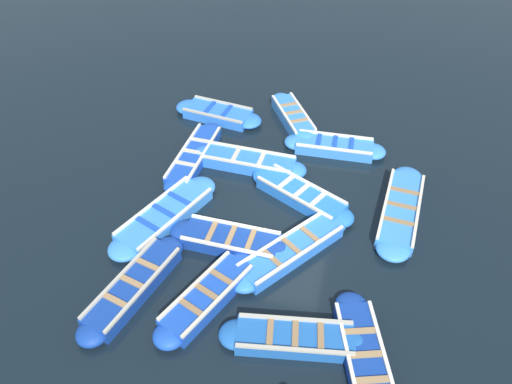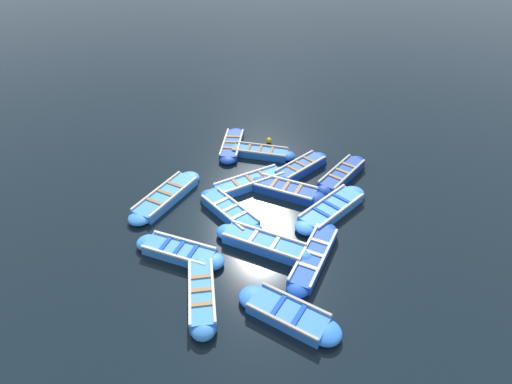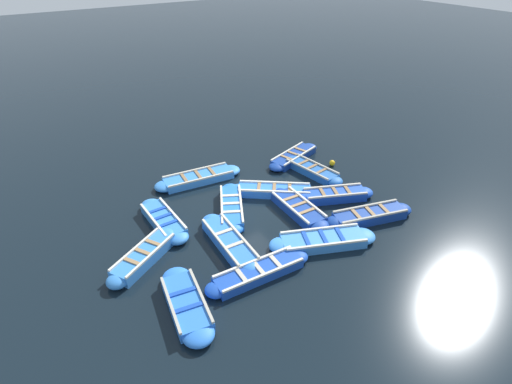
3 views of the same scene
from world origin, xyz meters
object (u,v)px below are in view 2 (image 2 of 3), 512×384
at_px(boat_alongside, 230,212).
at_px(boat_bow_out, 166,196).
at_px(boat_tucked, 250,182).
at_px(boat_mid_row, 314,257).
at_px(boat_end_of_row, 342,175).
at_px(boat_drifting, 301,168).
at_px(boat_stern_in, 286,190).
at_px(boat_inner_gap, 260,152).
at_px(boat_centre, 331,209).
at_px(boat_far_corner, 264,244).
at_px(boat_near_quay, 179,252).
at_px(boat_broadside, 202,294).
at_px(boat_outer_right, 232,145).
at_px(buoy_orange_near, 269,140).
at_px(boat_outer_left, 288,314).

bearing_deg(boat_alongside, boat_bow_out, -178.37).
height_order(boat_tucked, boat_alongside, boat_alongside).
height_order(boat_tucked, boat_mid_row, boat_tucked).
bearing_deg(boat_end_of_row, boat_drifting, -175.56).
xyz_separation_m(boat_stern_in, boat_alongside, (-1.49, -2.19, -0.00)).
xyz_separation_m(boat_inner_gap, boat_centre, (4.20, -2.94, 0.00)).
height_order(boat_inner_gap, boat_end_of_row, boat_end_of_row).
relative_size(boat_tucked, boat_mid_row, 0.93).
relative_size(boat_centre, boat_drifting, 1.18).
bearing_deg(boat_tucked, boat_far_corner, -58.99).
distance_m(boat_stern_in, boat_alongside, 2.65).
distance_m(boat_bow_out, boat_stern_in, 4.88).
bearing_deg(boat_near_quay, boat_inner_gap, 90.03).
height_order(boat_broadside, boat_centre, boat_broadside).
distance_m(boat_inner_gap, boat_end_of_row, 4.06).
distance_m(boat_inner_gap, boat_far_corner, 6.31).
height_order(boat_outer_right, buoy_orange_near, boat_outer_right).
distance_m(boat_outer_right, boat_alongside, 5.24).
bearing_deg(boat_broadside, boat_tucked, 99.99).
distance_m(boat_tucked, boat_end_of_row, 4.04).
height_order(boat_broadside, boat_mid_row, boat_broadside).
bearing_deg(boat_far_corner, boat_outer_right, 124.49).
height_order(boat_far_corner, boat_outer_left, boat_far_corner).
bearing_deg(boat_outer_left, boat_drifting, 105.00).
height_order(boat_bow_out, boat_stern_in, boat_stern_in).
bearing_deg(boat_drifting, boat_tucked, -131.05).
relative_size(boat_alongside, boat_outer_left, 1.03).
relative_size(boat_tucked, boat_outer_left, 1.05).
bearing_deg(boat_alongside, boat_broadside, -76.28).
xyz_separation_m(boat_tucked, boat_stern_in, (1.60, 0.04, 0.01)).
bearing_deg(boat_bow_out, boat_tucked, 39.26).
bearing_deg(boat_inner_gap, boat_mid_row, -53.06).
height_order(boat_outer_right, boat_end_of_row, boat_end_of_row).
distance_m(boat_broadside, boat_drifting, 7.99).
xyz_separation_m(boat_tucked, boat_broadside, (1.07, -6.06, 0.03)).
relative_size(boat_far_corner, boat_centre, 0.95).
bearing_deg(boat_end_of_row, boat_inner_gap, 173.56).
distance_m(boat_outer_right, boat_mid_row, 8.24).
bearing_deg(boat_alongside, boat_drifting, 69.07).
xyz_separation_m(boat_centre, boat_mid_row, (0.09, -2.76, -0.01)).
bearing_deg(buoy_orange_near, boat_centre, -44.94).
bearing_deg(boat_end_of_row, boat_far_corner, -105.79).
bearing_deg(boat_tucked, boat_broadside, -80.01).
bearing_deg(boat_outer_right, boat_mid_row, -45.01).
distance_m(boat_bow_out, boat_mid_row, 6.54).
xyz_separation_m(boat_tucked, boat_end_of_row, (3.48, 2.05, 0.02)).
bearing_deg(boat_outer_left, boat_alongside, 135.20).
xyz_separation_m(boat_bow_out, boat_stern_in, (4.32, 2.27, 0.02)).
bearing_deg(boat_alongside, boat_tucked, 92.97).
bearing_deg(boat_centre, boat_end_of_row, 93.87).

